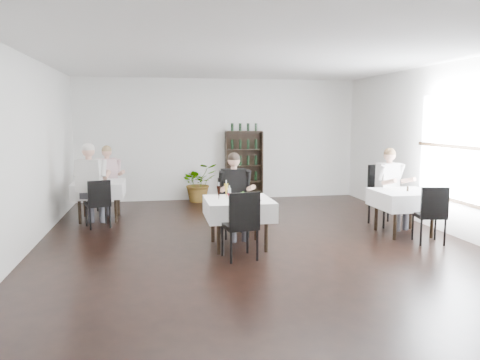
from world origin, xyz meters
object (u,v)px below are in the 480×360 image
main_table (238,208)px  diner_main (235,189)px  wine_shelf (244,166)px  potted_tree (199,182)px

main_table → diner_main: 0.63m
diner_main → main_table: bearing=-94.0°
wine_shelf → potted_tree: (-1.15, -0.14, -0.37)m
wine_shelf → potted_tree: size_ratio=1.84×
wine_shelf → diner_main: size_ratio=1.20×
wine_shelf → main_table: 4.41m
wine_shelf → main_table: wine_shelf is taller
main_table → potted_tree: size_ratio=1.08×
wine_shelf → diner_main: (-0.86, -3.73, -0.00)m
wine_shelf → diner_main: wine_shelf is taller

